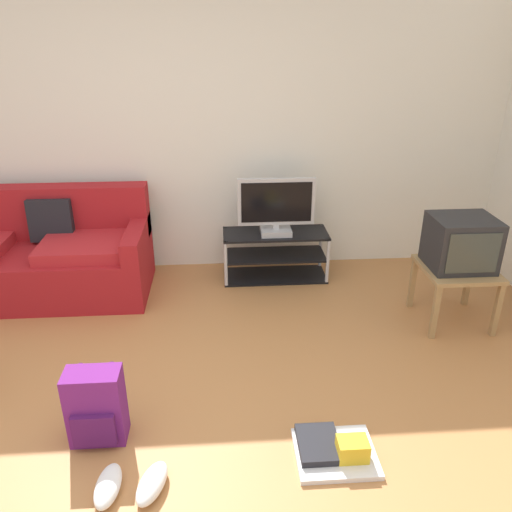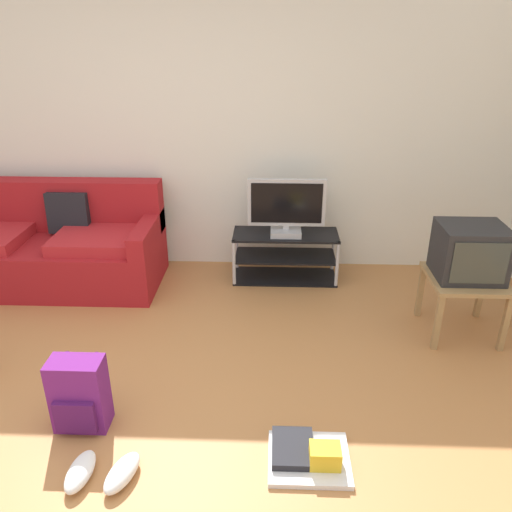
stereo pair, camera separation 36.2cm
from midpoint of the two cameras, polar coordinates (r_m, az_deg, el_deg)
name	(u,v)px [view 1 (the left image)]	position (r m, az deg, el deg)	size (l,w,h in m)	color
ground_plane	(143,458)	(3.00, -16.23, -21.15)	(9.00, 9.80, 0.02)	#B27542
wall_back	(166,121)	(4.61, -12.39, 14.62)	(9.00, 0.10, 2.70)	silver
couch	(30,257)	(4.73, -26.14, -0.14)	(1.96, 0.82, 0.86)	maroon
tv_stand	(275,255)	(4.54, -0.11, 0.06)	(0.92, 0.37, 0.43)	black
flat_tv	(276,207)	(4.35, -0.09, 5.50)	(0.66, 0.22, 0.50)	#B2B2B7
side_table	(456,276)	(4.01, 19.29, -2.19)	(0.52, 0.52, 0.46)	#9E7A4C
crt_tv	(461,243)	(3.92, 19.72, 1.37)	(0.45, 0.40, 0.38)	#232326
backpack	(96,407)	(3.03, -21.02, -15.73)	(0.30, 0.24, 0.44)	#661E70
sneakers_pair	(130,485)	(2.82, -17.94, -23.48)	(0.38, 0.30, 0.09)	white
floor_tray	(335,450)	(2.87, 5.07, -21.07)	(0.43, 0.37, 0.14)	silver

